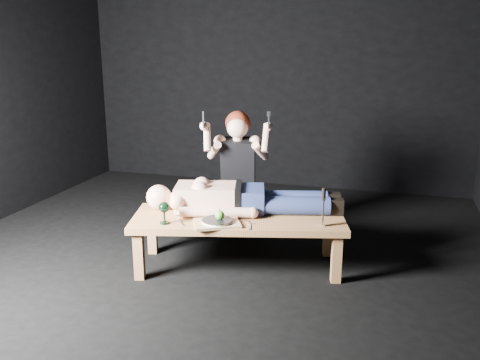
{
  "coord_description": "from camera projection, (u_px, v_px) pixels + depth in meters",
  "views": [
    {
      "loc": [
        1.45,
        -3.98,
        1.85
      ],
      "look_at": [
        0.3,
        -0.11,
        0.75
      ],
      "focal_mm": 38.02,
      "sensor_mm": 36.0,
      "label": 1
    }
  ],
  "objects": [
    {
      "name": "ground",
      "position": [
        211.0,
        255.0,
        4.57
      ],
      "size": [
        5.0,
        5.0,
        0.0
      ],
      "primitive_type": "plane",
      "color": "black",
      "rests_on": "ground"
    },
    {
      "name": "back_wall",
      "position": [
        275.0,
        70.0,
        6.49
      ],
      "size": [
        5.0,
        0.0,
        5.0
      ],
      "primitive_type": "plane",
      "rotation": [
        1.57,
        0.0,
        0.0
      ],
      "color": "black",
      "rests_on": "ground"
    },
    {
      "name": "table",
      "position": [
        238.0,
        242.0,
        4.28
      ],
      "size": [
        1.85,
        1.07,
        0.45
      ],
      "primitive_type": "cube",
      "rotation": [
        0.0,
        0.0,
        0.25
      ],
      "color": "#AA7C48",
      "rests_on": "ground"
    },
    {
      "name": "lying_man",
      "position": [
        245.0,
        195.0,
        4.33
      ],
      "size": [
        1.9,
        0.99,
        0.27
      ],
      "primitive_type": null,
      "rotation": [
        0.0,
        0.0,
        0.25
      ],
      "color": "#DBA68D",
      "rests_on": "table"
    },
    {
      "name": "kneeling_woman",
      "position": [
        239.0,
        174.0,
        4.81
      ],
      "size": [
        0.84,
        0.9,
        1.29
      ],
      "primitive_type": null,
      "rotation": [
        0.0,
        0.0,
        0.22
      ],
      "color": "black",
      "rests_on": "ground"
    },
    {
      "name": "serving_tray",
      "position": [
        217.0,
        223.0,
        4.02
      ],
      "size": [
        0.43,
        0.39,
        0.02
      ],
      "primitive_type": "cube",
      "rotation": [
        0.0,
        0.0,
        0.46
      ],
      "color": "tan",
      "rests_on": "table"
    },
    {
      "name": "plate",
      "position": [
        217.0,
        221.0,
        4.02
      ],
      "size": [
        0.32,
        0.32,
        0.02
      ],
      "primitive_type": "cylinder",
      "rotation": [
        0.0,
        0.0,
        0.46
      ],
      "color": "white",
      "rests_on": "serving_tray"
    },
    {
      "name": "apple",
      "position": [
        220.0,
        215.0,
        4.01
      ],
      "size": [
        0.08,
        0.08,
        0.08
      ],
      "primitive_type": "sphere",
      "color": "#3C9A1F",
      "rests_on": "plate"
    },
    {
      "name": "goblet",
      "position": [
        164.0,
        213.0,
        4.03
      ],
      "size": [
        0.11,
        0.11,
        0.18
      ],
      "primitive_type": null,
      "rotation": [
        0.0,
        0.0,
        0.25
      ],
      "color": "black",
      "rests_on": "table"
    },
    {
      "name": "fork_flat",
      "position": [
        180.0,
        222.0,
        4.07
      ],
      "size": [
        0.13,
        0.16,
        0.01
      ],
      "primitive_type": "cube",
      "rotation": [
        0.0,
        0.0,
        0.67
      ],
      "color": "#B2B2B7",
      "rests_on": "table"
    },
    {
      "name": "knife_flat",
      "position": [
        250.0,
        226.0,
        3.99
      ],
      "size": [
        0.07,
        0.18,
        0.01
      ],
      "primitive_type": "cube",
      "rotation": [
        0.0,
        0.0,
        0.27
      ],
      "color": "#B2B2B7",
      "rests_on": "table"
    },
    {
      "name": "spoon_flat",
      "position": [
        247.0,
        221.0,
        4.1
      ],
      "size": [
        0.16,
        0.12,
        0.01
      ],
      "primitive_type": "cube",
      "rotation": [
        0.0,
        0.0,
        0.96
      ],
      "color": "#B2B2B7",
      "rests_on": "table"
    },
    {
      "name": "carving_knife",
      "position": [
        323.0,
        207.0,
        3.95
      ],
      "size": [
        0.05,
        0.05,
        0.31
      ],
      "primitive_type": null,
      "rotation": [
        0.0,
        0.0,
        0.25
      ],
      "color": "#B2B2B7",
      "rests_on": "table"
    }
  ]
}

